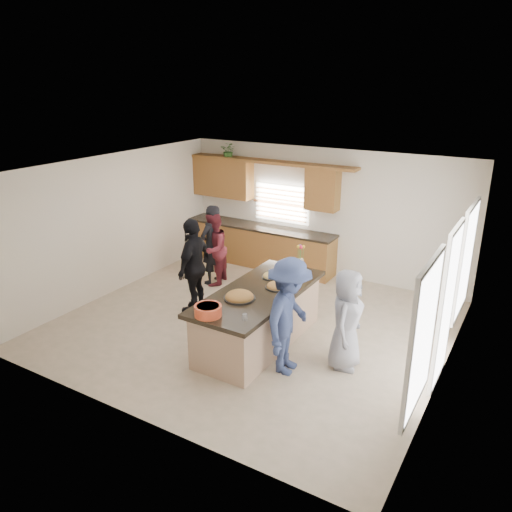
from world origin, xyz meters
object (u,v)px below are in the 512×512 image
Objects in this scene: salad_bowl at (208,310)px; woman_left_mid at (213,249)px; woman_right_front at (346,319)px; woman_left_back at (212,245)px; woman_right_back at (289,317)px; woman_left_front at (194,266)px; island at (259,318)px.

woman_left_mid is at bearing 124.12° from salad_bowl.
woman_right_front is (1.66, 1.21, -0.25)m from salad_bowl.
salad_bowl is 3.52m from woman_left_back.
woman_right_back reaches higher than woman_right_front.
woman_right_back is at bearing 38.77° from woman_left_mid.
woman_left_mid is 0.86× the size of woman_left_front.
woman_left_mid is 3.95m from woman_right_front.
woman_left_front is 2.60m from woman_right_back.
woman_right_back is at bearing 58.97° from woman_left_back.
woman_right_back is (2.43, -0.92, -0.01)m from woman_left_front.
woman_left_mid is 3.64m from woman_right_back.
woman_right_back is (0.79, -0.49, 0.45)m from island.
woman_right_front reaches higher than island.
island is at bearing 52.96° from woman_right_back.
salad_bowl is 0.23× the size of woman_left_back.
woman_left_front reaches higher than woman_left_back.
woman_left_mid is at bearing 59.82° from woman_right_front.
woman_right_back reaches higher than woman_left_back.
woman_left_mid is 0.87× the size of woman_right_back.
woman_right_back reaches higher than salad_bowl.
salad_bowl is 2.15m from woman_left_front.
woman_right_front is (3.12, -0.37, -0.12)m from woman_left_front.
woman_left_back is 0.10m from woman_left_mid.
salad_bowl reaches higher than island.
salad_bowl is (-0.19, -1.14, 0.59)m from island.
woman_left_mid reaches higher than island.
island is 1.58× the size of woman_left_back.
woman_left_front is at bearing 165.67° from island.
island is at bearing 36.95° from woman_left_mid.
woman_left_mid is (-2.12, 1.71, 0.33)m from island.
woman_right_back is (2.91, -2.20, 0.11)m from woman_left_mid.
woman_left_back reaches higher than island.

